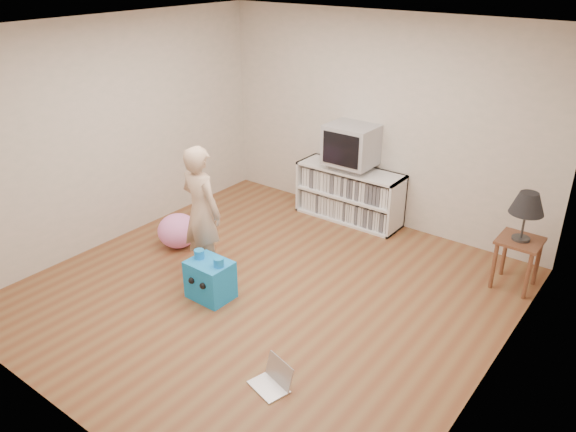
# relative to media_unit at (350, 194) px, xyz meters

# --- Properties ---
(ground) EXTENTS (4.50, 4.50, 0.00)m
(ground) POSITION_rel_media_unit_xyz_m (0.25, -2.04, -0.35)
(ground) COLOR brown
(ground) RESTS_ON ground
(walls) EXTENTS (4.52, 4.52, 2.60)m
(walls) POSITION_rel_media_unit_xyz_m (0.25, -2.04, 0.95)
(walls) COLOR silver
(walls) RESTS_ON ground
(ceiling) EXTENTS (4.50, 4.50, 0.01)m
(ceiling) POSITION_rel_media_unit_xyz_m (0.25, -2.04, 2.25)
(ceiling) COLOR white
(ceiling) RESTS_ON walls
(media_unit) EXTENTS (1.40, 0.45, 0.70)m
(media_unit) POSITION_rel_media_unit_xyz_m (0.00, 0.00, 0.00)
(media_unit) COLOR white
(media_unit) RESTS_ON ground
(dvd_deck) EXTENTS (0.45, 0.35, 0.07)m
(dvd_deck) POSITION_rel_media_unit_xyz_m (0.00, -0.02, 0.39)
(dvd_deck) COLOR gray
(dvd_deck) RESTS_ON media_unit
(crt_tv) EXTENTS (0.60, 0.53, 0.50)m
(crt_tv) POSITION_rel_media_unit_xyz_m (0.00, -0.02, 0.67)
(crt_tv) COLOR #A3A3A8
(crt_tv) RESTS_ON dvd_deck
(side_table) EXTENTS (0.42, 0.42, 0.55)m
(side_table) POSITION_rel_media_unit_xyz_m (2.24, -0.39, 0.07)
(side_table) COLOR brown
(side_table) RESTS_ON ground
(table_lamp) EXTENTS (0.34, 0.34, 0.52)m
(table_lamp) POSITION_rel_media_unit_xyz_m (2.24, -0.39, 0.59)
(table_lamp) COLOR #333333
(table_lamp) RESTS_ON side_table
(person) EXTENTS (0.56, 0.40, 1.45)m
(person) POSITION_rel_media_unit_xyz_m (-0.54, -2.12, 0.37)
(person) COLOR beige
(person) RESTS_ON ground
(laptop) EXTENTS (0.37, 0.33, 0.22)m
(laptop) POSITION_rel_media_unit_xyz_m (1.18, -3.08, -0.29)
(laptop) COLOR silver
(laptop) RESTS_ON ground
(plush_blue) EXTENTS (0.44, 0.38, 0.50)m
(plush_blue) POSITION_rel_media_unit_xyz_m (-0.14, -2.45, -0.14)
(plush_blue) COLOR #1087E6
(plush_blue) RESTS_ON ground
(plush_pink) EXTENTS (0.61, 0.61, 0.40)m
(plush_pink) POSITION_rel_media_unit_xyz_m (-1.21, -1.89, -0.15)
(plush_pink) COLOR #FF83D8
(plush_pink) RESTS_ON ground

